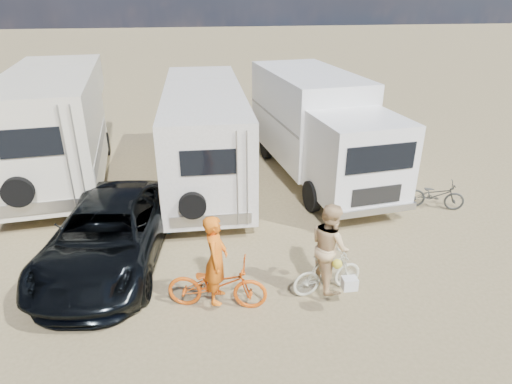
{
  "coord_description": "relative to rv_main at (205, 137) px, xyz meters",
  "views": [
    {
      "loc": [
        -0.43,
        -7.12,
        5.9
      ],
      "look_at": [
        1.01,
        2.69,
        1.3
      ],
      "focal_mm": 31.06,
      "sensor_mm": 36.0,
      "label": 1
    }
  ],
  "objects": [
    {
      "name": "ground",
      "position": [
        0.07,
        -6.58,
        -1.54
      ],
      "size": [
        140.0,
        140.0,
        0.0
      ],
      "primitive_type": "plane",
      "color": "#938057",
      "rests_on": "ground"
    },
    {
      "name": "rv_main",
      "position": [
        0.0,
        0.0,
        0.0
      ],
      "size": [
        2.5,
        8.05,
        3.08
      ],
      "primitive_type": null,
      "rotation": [
        0.0,
        0.0,
        -0.01
      ],
      "color": "silver",
      "rests_on": "ground"
    },
    {
      "name": "rv_left",
      "position": [
        -4.66,
        0.79,
        0.23
      ],
      "size": [
        3.4,
        7.63,
        3.54
      ],
      "primitive_type": null,
      "rotation": [
        0.0,
        0.0,
        0.11
      ],
      "color": "beige",
      "rests_on": "ground"
    },
    {
      "name": "box_truck",
      "position": [
        3.73,
        -0.2,
        0.13
      ],
      "size": [
        3.47,
        7.83,
        3.35
      ],
      "primitive_type": null,
      "rotation": [
        0.0,
        0.0,
        0.13
      ],
      "color": "white",
      "rests_on": "ground"
    },
    {
      "name": "dark_suv",
      "position": [
        -2.44,
        -4.49,
        -0.81
      ],
      "size": [
        3.1,
        5.54,
        1.46
      ],
      "primitive_type": "imported",
      "rotation": [
        0.0,
        0.0,
        -0.13
      ],
      "color": "black",
      "rests_on": "ground"
    },
    {
      "name": "bike_man",
      "position": [
        -0.07,
        -6.46,
        -1.01
      ],
      "size": [
        2.1,
        1.1,
        1.05
      ],
      "primitive_type": "imported",
      "rotation": [
        0.0,
        0.0,
        1.36
      ],
      "color": "#D8520E",
      "rests_on": "ground"
    },
    {
      "name": "bike_woman",
      "position": [
        2.24,
        -6.33,
        -1.07
      ],
      "size": [
        1.62,
        0.73,
        0.94
      ],
      "primitive_type": "imported",
      "rotation": [
        0.0,
        0.0,
        1.76
      ],
      "color": "beige",
      "rests_on": "ground"
    },
    {
      "name": "rider_man",
      "position": [
        -0.07,
        -6.46,
        -0.6
      ],
      "size": [
        0.58,
        0.76,
        1.87
      ],
      "primitive_type": "imported",
      "rotation": [
        0.0,
        0.0,
        1.36
      ],
      "color": "orange",
      "rests_on": "ground"
    },
    {
      "name": "rider_woman",
      "position": [
        2.24,
        -6.33,
        -0.6
      ],
      "size": [
        0.87,
        1.04,
        1.89
      ],
      "primitive_type": "imported",
      "rotation": [
        0.0,
        0.0,
        1.76
      ],
      "color": "#DCB680",
      "rests_on": "ground"
    },
    {
      "name": "bike_parked",
      "position": [
        6.47,
        -2.98,
        -1.11
      ],
      "size": [
        1.72,
        1.1,
        0.85
      ],
      "primitive_type": "imported",
      "rotation": [
        0.0,
        0.0,
        1.21
      ],
      "color": "#2B2D2A",
      "rests_on": "ground"
    },
    {
      "name": "cooler",
      "position": [
        -1.38,
        -3.15,
        -1.32
      ],
      "size": [
        0.59,
        0.46,
        0.43
      ],
      "primitive_type": "cube",
      "rotation": [
        0.0,
        0.0,
        -0.13
      ],
      "color": "#295680",
      "rests_on": "ground"
    },
    {
      "name": "crate",
      "position": [
        0.42,
        -2.9,
        -1.38
      ],
      "size": [
        0.53,
        0.53,
        0.33
      ],
      "primitive_type": "cube",
      "rotation": [
        0.0,
        0.0,
        0.41
      ],
      "color": "#85644C",
      "rests_on": "ground"
    }
  ]
}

